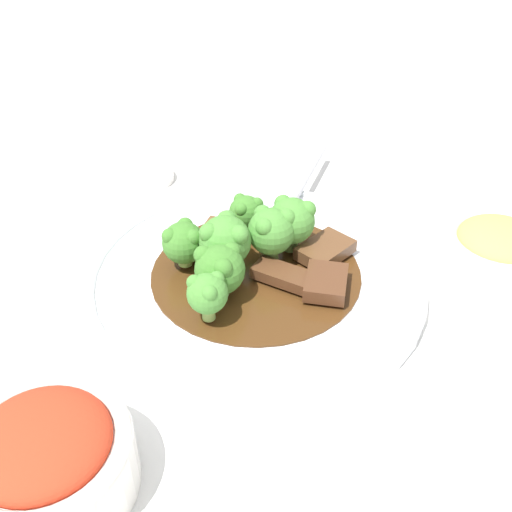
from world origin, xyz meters
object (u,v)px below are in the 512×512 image
(main_plate, at_px, (256,277))
(beef_strip_2, at_px, (289,277))
(broccoli_floret_3, at_px, (246,212))
(serving_spoon, at_px, (286,211))
(broccoli_floret_4, at_px, (220,269))
(beef_strip_1, at_px, (215,238))
(side_bowl_kimchi, at_px, (46,458))
(broccoli_floret_1, at_px, (207,293))
(broccoli_floret_2, at_px, (225,240))
(broccoli_floret_5, at_px, (184,242))
(beef_strip_0, at_px, (326,282))
(sauce_dish, at_px, (147,175))
(side_bowl_appetizer, at_px, (498,251))
(broccoli_floret_6, at_px, (271,230))
(broccoli_floret_0, at_px, (291,220))
(beef_strip_3, at_px, (325,250))

(main_plate, xyz_separation_m, beef_strip_2, (-0.03, -0.01, 0.01))
(broccoli_floret_3, distance_m, serving_spoon, 0.05)
(broccoli_floret_4, bearing_deg, beef_strip_1, -28.19)
(broccoli_floret_3, height_order, serving_spoon, broccoli_floret_3)
(side_bowl_kimchi, bearing_deg, broccoli_floret_1, -68.03)
(serving_spoon, bearing_deg, broccoli_floret_4, 118.86)
(broccoli_floret_4, bearing_deg, broccoli_floret_2, -40.02)
(broccoli_floret_4, bearing_deg, broccoli_floret_1, 129.67)
(broccoli_floret_4, xyz_separation_m, broccoli_floret_5, (0.06, 0.00, -0.00))
(beef_strip_0, bearing_deg, serving_spoon, -20.59)
(beef_strip_1, distance_m, broccoli_floret_5, 0.05)
(beef_strip_1, height_order, sauce_dish, beef_strip_1)
(broccoli_floret_3, bearing_deg, broccoli_floret_1, 132.24)
(serving_spoon, bearing_deg, side_bowl_appetizer, -145.20)
(broccoli_floret_4, xyz_separation_m, side_bowl_kimchi, (-0.08, 0.18, -0.02))
(main_plate, relative_size, broccoli_floret_4, 6.44)
(broccoli_floret_3, bearing_deg, serving_spoon, -90.71)
(broccoli_floret_1, height_order, broccoli_floret_6, broccoli_floret_6)
(beef_strip_2, xyz_separation_m, broccoli_floret_2, (0.05, 0.04, 0.03))
(main_plate, distance_m, broccoli_floret_6, 0.05)
(beef_strip_2, relative_size, serving_spoon, 0.39)
(broccoli_floret_1, bearing_deg, broccoli_floret_5, -15.20)
(beef_strip_1, height_order, broccoli_floret_2, broccoli_floret_2)
(broccoli_floret_6, bearing_deg, broccoli_floret_1, 112.54)
(beef_strip_0, distance_m, broccoli_floret_2, 0.10)
(broccoli_floret_5, distance_m, side_bowl_appetizer, 0.30)
(broccoli_floret_2, height_order, sauce_dish, broccoli_floret_2)
(broccoli_floret_6, bearing_deg, broccoli_floret_0, -85.40)
(beef_strip_1, relative_size, broccoli_floret_3, 1.67)
(broccoli_floret_5, bearing_deg, serving_spoon, -84.61)
(beef_strip_3, xyz_separation_m, side_bowl_appetizer, (-0.10, -0.13, 0.00))
(beef_strip_3, xyz_separation_m, side_bowl_kimchi, (-0.08, 0.30, 0.01))
(beef_strip_3, distance_m, broccoli_floret_5, 0.13)
(broccoli_floret_1, distance_m, broccoli_floret_2, 0.07)
(main_plate, height_order, broccoli_floret_5, broccoli_floret_5)
(beef_strip_0, height_order, side_bowl_kimchi, side_bowl_kimchi)
(sauce_dish, bearing_deg, broccoli_floret_5, 163.96)
(beef_strip_2, bearing_deg, beef_strip_0, -140.15)
(side_bowl_appetizer, xyz_separation_m, sauce_dish, (0.36, 0.19, -0.02))
(beef_strip_0, relative_size, broccoli_floret_2, 1.05)
(broccoli_floret_0, bearing_deg, broccoli_floret_6, 94.60)
(main_plate, bearing_deg, broccoli_floret_0, -80.58)
(broccoli_floret_2, height_order, side_bowl_kimchi, broccoli_floret_2)
(broccoli_floret_4, distance_m, side_bowl_kimchi, 0.20)
(broccoli_floret_6, bearing_deg, beef_strip_0, -167.67)
(broccoli_floret_3, bearing_deg, beef_strip_0, -176.51)
(beef_strip_3, height_order, broccoli_floret_6, broccoli_floret_6)
(beef_strip_2, distance_m, broccoli_floret_3, 0.09)
(main_plate, distance_m, broccoli_floret_4, 0.06)
(beef_strip_0, xyz_separation_m, broccoli_floret_2, (0.07, 0.06, 0.03))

